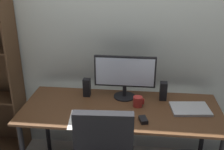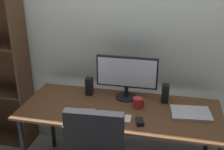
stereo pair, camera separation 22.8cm
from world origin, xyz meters
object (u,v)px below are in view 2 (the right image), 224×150
Objects in this scene: monitor at (127,75)px; laptop at (191,113)px; keyboard at (113,118)px; mouse at (140,122)px; coffee_mug at (138,103)px; speaker_left at (89,86)px; desk at (120,116)px; speaker_right at (165,93)px.

laptop is (0.57, -0.18, -0.22)m from monitor.
keyboard is 0.22m from mouse.
monitor is 0.28m from coffee_mug.
keyboard is 0.50m from speaker_left.
speaker_left is at bearing -178.71° from monitor.
laptop is at bearing 16.24° from keyboard.
desk is 0.45m from speaker_right.
laptop is at bearing -2.37° from coffee_mug.
speaker_left is (-0.53, 0.40, 0.07)m from mouse.
coffee_mug is 0.28m from speaker_right.
desk is 10.07× the size of speaker_right.
desk is at bearing -151.31° from speaker_right.
keyboard is 1.71× the size of speaker_left.
coffee_mug is (-0.05, 0.25, 0.03)m from mouse.
laptop reaches higher than keyboard.
mouse is at bearing -7.35° from keyboard.
speaker_left is at bearing 127.37° from mouse.
mouse is 0.30× the size of laptop.
coffee_mug is at bearing 18.45° from desk.
mouse is (0.18, -0.41, -0.22)m from monitor.
mouse is 0.56× the size of speaker_right.
speaker_right is at bearing -1.29° from monitor.
monitor is 5.74× the size of coffee_mug.
speaker_right is at bearing 0.00° from speaker_left.
desk is at bearing -161.55° from coffee_mug.
coffee_mug is 0.30× the size of laptop.
speaker_right reaches higher than desk.
mouse is at bearing -37.07° from speaker_left.
keyboard is (-0.04, -0.39, -0.22)m from monitor.
speaker_right is (0.39, 0.38, 0.08)m from keyboard.
speaker_left is at bearing 126.69° from keyboard.
speaker_left reaches higher than keyboard.
coffee_mug is at bearing 85.75° from mouse.
speaker_left is (-0.48, 0.15, 0.04)m from coffee_mug.
speaker_left is at bearing 162.19° from coffee_mug.
keyboard is 0.91× the size of laptop.
monitor reaches higher than mouse.
mouse is (0.19, -0.20, 0.10)m from desk.
laptop is (0.59, 0.03, 0.09)m from desk.
keyboard is at bearing 159.65° from mouse.
speaker_right is (0.70, 0.00, 0.00)m from speaker_left.
desk is 0.20m from coffee_mug.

